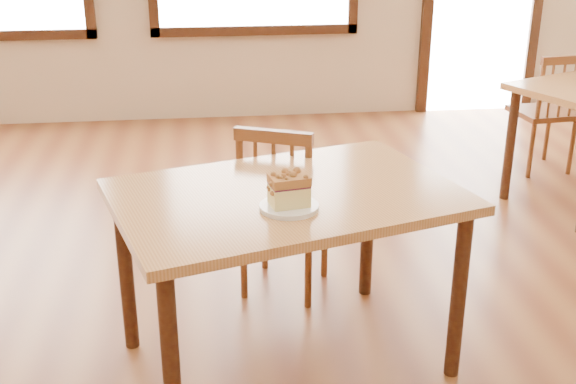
% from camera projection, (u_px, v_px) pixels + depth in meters
% --- Properties ---
extents(cafe_table_main, '(1.47, 1.18, 0.75)m').
position_uv_depth(cafe_table_main, '(287.00, 214.00, 2.76)').
color(cafe_table_main, '#BB8448').
rests_on(cafe_table_main, ground).
extents(cafe_chair_main, '(0.51, 0.51, 0.87)m').
position_uv_depth(cafe_chair_main, '(283.00, 208.00, 3.38)').
color(cafe_chair_main, brown).
rests_on(cafe_chair_main, ground).
extents(cafe_chair_second, '(0.42, 0.42, 0.85)m').
position_uv_depth(cafe_chair_second, '(547.00, 111.00, 4.98)').
color(cafe_chair_second, brown).
rests_on(cafe_chair_second, ground).
extents(plate, '(0.21, 0.21, 0.02)m').
position_uv_depth(plate, '(289.00, 207.00, 2.57)').
color(plate, white).
rests_on(plate, cafe_table_main).
extents(cake_slice, '(0.16, 0.12, 0.13)m').
position_uv_depth(cake_slice, '(288.00, 189.00, 2.54)').
color(cake_slice, '#FDEF8F').
rests_on(cake_slice, plate).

